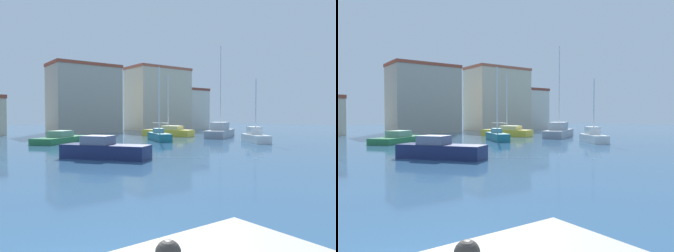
% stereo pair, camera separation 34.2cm
% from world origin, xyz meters
% --- Properties ---
extents(water, '(160.00, 160.00, 0.00)m').
position_xyz_m(water, '(15.00, 20.00, 0.00)').
color(water, '#2D5175').
rests_on(water, ground).
extents(sailboat_teal_center_channel, '(3.23, 5.63, 8.04)m').
position_xyz_m(sailboat_teal_center_channel, '(18.91, 24.65, 0.54)').
color(sailboat_teal_center_channel, '#1E707A').
rests_on(sailboat_teal_center_channel, water).
extents(sailboat_grey_far_right, '(8.43, 6.61, 11.66)m').
position_xyz_m(sailboat_grey_far_right, '(28.88, 25.07, 0.72)').
color(sailboat_grey_far_right, gray).
rests_on(sailboat_grey_far_right, water).
extents(motorboat_green_inner_mooring, '(6.74, 6.09, 1.20)m').
position_xyz_m(motorboat_green_inner_mooring, '(9.35, 28.30, 0.41)').
color(motorboat_green_inner_mooring, '#28703D').
rests_on(motorboat_green_inner_mooring, water).
extents(sailboat_white_near_pier, '(3.75, 4.81, 6.47)m').
position_xyz_m(sailboat_white_near_pier, '(25.53, 16.90, 0.58)').
color(sailboat_white_near_pier, white).
rests_on(sailboat_white_near_pier, water).
extents(sailboat_yellow_outer_mooring, '(5.00, 7.05, 8.26)m').
position_xyz_m(sailboat_yellow_outer_mooring, '(24.51, 30.33, 0.56)').
color(sailboat_yellow_outer_mooring, gold).
rests_on(sailboat_yellow_outer_mooring, water).
extents(motorboat_navy_behind_lamppost, '(4.68, 5.59, 1.44)m').
position_xyz_m(motorboat_navy_behind_lamppost, '(7.50, 14.44, 0.55)').
color(motorboat_navy_behind_lamppost, '#19234C').
rests_on(motorboat_navy_behind_lamppost, water).
extents(waterfront_apartments, '(10.64, 6.56, 10.90)m').
position_xyz_m(waterfront_apartments, '(18.89, 45.45, 5.46)').
color(waterfront_apartments, '#B2A893').
rests_on(waterfront_apartments, ground).
extents(warehouse_block, '(11.69, 7.17, 12.08)m').
position_xyz_m(warehouse_block, '(35.19, 48.05, 6.05)').
color(warehouse_block, beige).
rests_on(warehouse_block, ground).
extents(harbor_office, '(6.81, 8.68, 8.44)m').
position_xyz_m(harbor_office, '(43.20, 49.51, 4.23)').
color(harbor_office, beige).
rests_on(harbor_office, ground).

